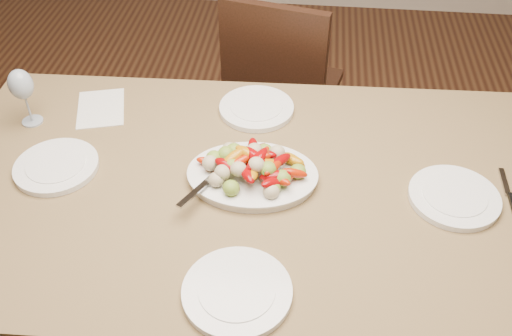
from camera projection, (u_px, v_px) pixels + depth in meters
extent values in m
cube|color=brown|center=(256.00, 268.00, 1.87)|extent=(1.88, 1.11, 0.76)
ellipsoid|color=white|center=(252.00, 177.00, 1.63)|extent=(0.37, 0.28, 0.02)
cylinder|color=white|center=(56.00, 167.00, 1.66)|extent=(0.24, 0.24, 0.02)
cylinder|color=white|center=(454.00, 197.00, 1.57)|extent=(0.25, 0.25, 0.02)
cylinder|color=white|center=(256.00, 108.00, 1.88)|extent=(0.25, 0.25, 0.02)
cylinder|color=white|center=(237.00, 292.00, 1.33)|extent=(0.26, 0.26, 0.02)
cube|color=silver|center=(101.00, 108.00, 1.89)|extent=(0.20, 0.24, 0.00)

